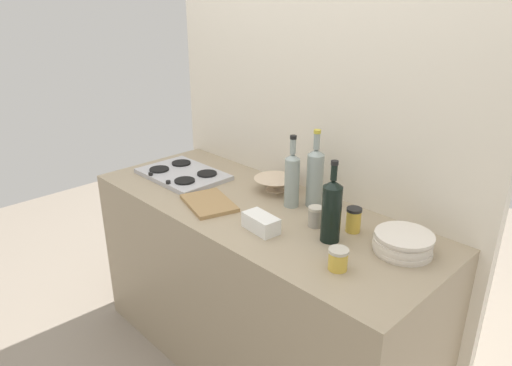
# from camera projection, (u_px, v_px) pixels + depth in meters

# --- Properties ---
(ground_plane) EXTENTS (6.00, 6.00, 0.00)m
(ground_plane) POSITION_uv_depth(u_px,v_px,m) (256.00, 357.00, 2.53)
(ground_plane) COLOR gray
(ground_plane) RESTS_ON ground
(counter_block) EXTENTS (1.80, 0.70, 0.90)m
(counter_block) POSITION_uv_depth(u_px,v_px,m) (256.00, 287.00, 2.36)
(counter_block) COLOR tan
(counter_block) RESTS_ON ground
(backsplash_panel) EXTENTS (1.90, 0.06, 2.32)m
(backsplash_panel) POSITION_uv_depth(u_px,v_px,m) (310.00, 137.00, 2.34)
(backsplash_panel) COLOR beige
(backsplash_panel) RESTS_ON ground
(stovetop_hob) EXTENTS (0.47, 0.33, 0.04)m
(stovetop_hob) POSITION_uv_depth(u_px,v_px,m) (183.00, 174.00, 2.55)
(stovetop_hob) COLOR #B2B2B7
(stovetop_hob) RESTS_ON counter_block
(plate_stack) EXTENTS (0.23, 0.23, 0.08)m
(plate_stack) POSITION_uv_depth(u_px,v_px,m) (403.00, 243.00, 1.79)
(plate_stack) COLOR silver
(plate_stack) RESTS_ON counter_block
(wine_bottle_leftmost) EXTENTS (0.08, 0.08, 0.37)m
(wine_bottle_leftmost) POSITION_uv_depth(u_px,v_px,m) (315.00, 176.00, 2.15)
(wine_bottle_leftmost) COLOR gray
(wine_bottle_leftmost) RESTS_ON counter_block
(wine_bottle_mid_left) EXTENTS (0.08, 0.08, 0.34)m
(wine_bottle_mid_left) POSITION_uv_depth(u_px,v_px,m) (332.00, 210.00, 1.84)
(wine_bottle_mid_left) COLOR black
(wine_bottle_mid_left) RESTS_ON counter_block
(wine_bottle_mid_right) EXTENTS (0.07, 0.07, 0.34)m
(wine_bottle_mid_right) POSITION_uv_depth(u_px,v_px,m) (292.00, 179.00, 2.15)
(wine_bottle_mid_right) COLOR gray
(wine_bottle_mid_right) RESTS_ON counter_block
(mixing_bowl) EXTENTS (0.21, 0.21, 0.07)m
(mixing_bowl) POSITION_uv_depth(u_px,v_px,m) (275.00, 184.00, 2.35)
(mixing_bowl) COLOR beige
(mixing_bowl) RESTS_ON counter_block
(butter_dish) EXTENTS (0.17, 0.10, 0.07)m
(butter_dish) POSITION_uv_depth(u_px,v_px,m) (261.00, 223.00, 1.96)
(butter_dish) COLOR white
(butter_dish) RESTS_ON counter_block
(condiment_jar_front) EXTENTS (0.07, 0.07, 0.08)m
(condiment_jar_front) POSITION_uv_depth(u_px,v_px,m) (338.00, 259.00, 1.68)
(condiment_jar_front) COLOR gold
(condiment_jar_front) RESTS_ON counter_block
(condiment_jar_rear) EXTENTS (0.06, 0.06, 0.09)m
(condiment_jar_rear) POSITION_uv_depth(u_px,v_px,m) (315.00, 217.00, 1.99)
(condiment_jar_rear) COLOR #9E998C
(condiment_jar_rear) RESTS_ON counter_block
(condiment_jar_spare) EXTENTS (0.06, 0.06, 0.11)m
(condiment_jar_spare) POSITION_uv_depth(u_px,v_px,m) (353.00, 220.00, 1.94)
(condiment_jar_spare) COLOR gold
(condiment_jar_spare) RESTS_ON counter_block
(cutting_board) EXTENTS (0.33, 0.27, 0.02)m
(cutting_board) POSITION_uv_depth(u_px,v_px,m) (209.00, 203.00, 2.21)
(cutting_board) COLOR #9E7A4C
(cutting_board) RESTS_ON counter_block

